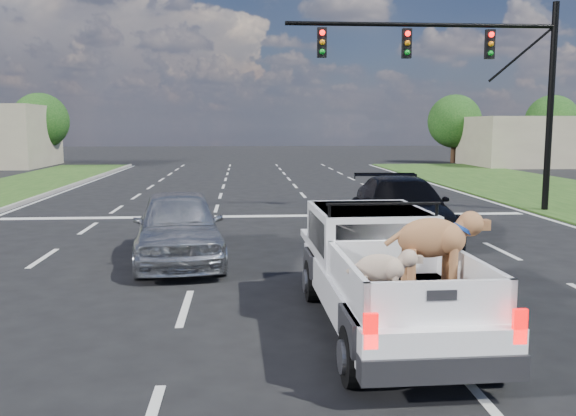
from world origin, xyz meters
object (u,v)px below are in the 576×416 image
object	(u,v)px
traffic_signal	(483,71)
black_coupe	(401,208)
pickup_truck	(384,270)
silver_sedan	(179,226)

from	to	relation	value
traffic_signal	black_coupe	bearing A→B (deg)	-129.97
pickup_truck	silver_sedan	xyz separation A→B (m)	(-3.41, 4.71, -0.09)
traffic_signal	black_coupe	xyz separation A→B (m)	(-3.87, -4.62, -3.94)
black_coupe	pickup_truck	bearing A→B (deg)	-103.21
traffic_signal	silver_sedan	bearing A→B (deg)	-143.35
traffic_signal	pickup_truck	bearing A→B (deg)	-117.10
traffic_signal	black_coupe	distance (m)	7.20
traffic_signal	pickup_truck	xyz separation A→B (m)	(-5.99, -11.70, -3.86)
silver_sedan	traffic_signal	bearing A→B (deg)	29.91
silver_sedan	pickup_truck	bearing A→B (deg)	-60.83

